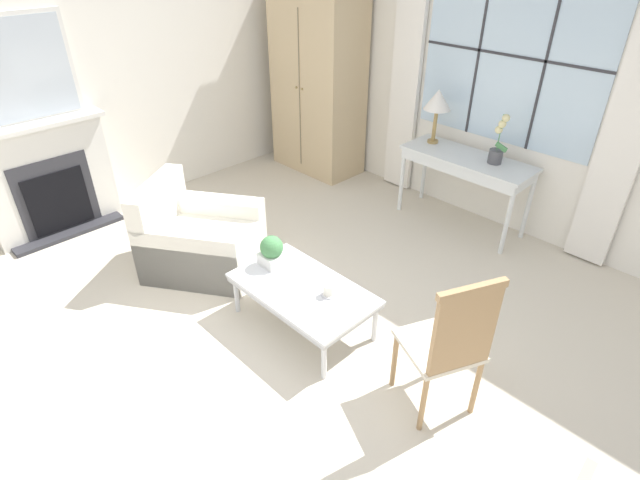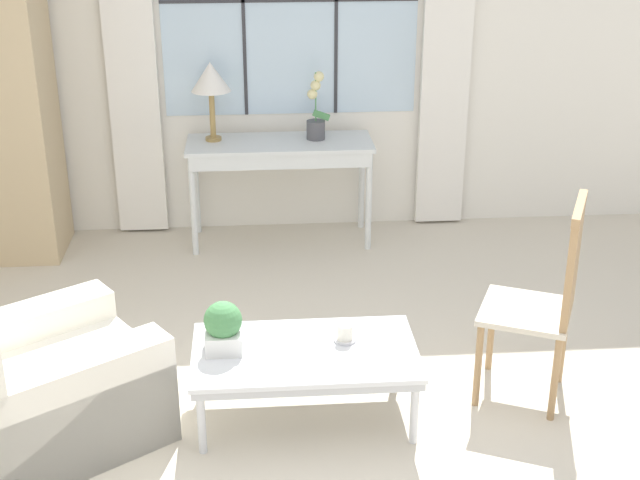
% 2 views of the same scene
% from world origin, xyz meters
% --- Properties ---
extents(ground_plane, '(14.00, 14.00, 0.00)m').
position_xyz_m(ground_plane, '(0.00, 0.00, 0.00)').
color(ground_plane, beige).
extents(wall_back_windowed, '(7.20, 0.14, 2.80)m').
position_xyz_m(wall_back_windowed, '(0.00, 3.02, 1.40)').
color(wall_back_windowed, white).
rests_on(wall_back_windowed, ground_plane).
extents(wall_left, '(0.06, 7.20, 2.80)m').
position_xyz_m(wall_left, '(-3.03, 0.60, 1.40)').
color(wall_left, white).
rests_on(wall_left, ground_plane).
extents(fireplace, '(0.34, 1.28, 2.09)m').
position_xyz_m(fireplace, '(-2.91, -0.37, 0.68)').
color(fireplace, '#2D2D33').
rests_on(fireplace, ground_plane).
extents(armoire, '(1.17, 0.65, 2.22)m').
position_xyz_m(armoire, '(-2.20, 2.65, 1.12)').
color(armoire, tan).
rests_on(armoire, ground_plane).
extents(console_table, '(1.32, 0.50, 0.76)m').
position_xyz_m(console_table, '(-0.10, 2.69, 0.67)').
color(console_table, silver).
rests_on(console_table, ground_plane).
extents(table_lamp, '(0.28, 0.28, 0.56)m').
position_xyz_m(table_lamp, '(-0.57, 2.76, 1.20)').
color(table_lamp, '#9E7F47').
rests_on(table_lamp, console_table).
extents(potted_orchid, '(0.17, 0.13, 0.48)m').
position_xyz_m(potted_orchid, '(0.16, 2.74, 0.93)').
color(potted_orchid, '#4C4C51').
rests_on(potted_orchid, console_table).
extents(armchair_upholstered, '(1.23, 1.19, 0.82)m').
position_xyz_m(armchair_upholstered, '(-1.32, 0.30, 0.27)').
color(armchair_upholstered, silver).
rests_on(armchair_upholstered, ground_plane).
extents(side_chair_wooden, '(0.58, 0.58, 1.09)m').
position_xyz_m(side_chair_wooden, '(1.16, 0.49, 0.61)').
color(side_chair_wooden, beige).
rests_on(side_chair_wooden, ground_plane).
extents(coffee_table, '(1.11, 0.64, 0.38)m').
position_xyz_m(coffee_table, '(-0.07, 0.42, 0.34)').
color(coffee_table, silver).
rests_on(coffee_table, ground_plane).
extents(potted_plant_small, '(0.19, 0.19, 0.26)m').
position_xyz_m(potted_plant_small, '(-0.46, 0.45, 0.50)').
color(potted_plant_small, white).
rests_on(potted_plant_small, coffee_table).
extents(pillar_candle, '(0.11, 0.11, 0.10)m').
position_xyz_m(pillar_candle, '(0.14, 0.49, 0.42)').
color(pillar_candle, silver).
rests_on(pillar_candle, coffee_table).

